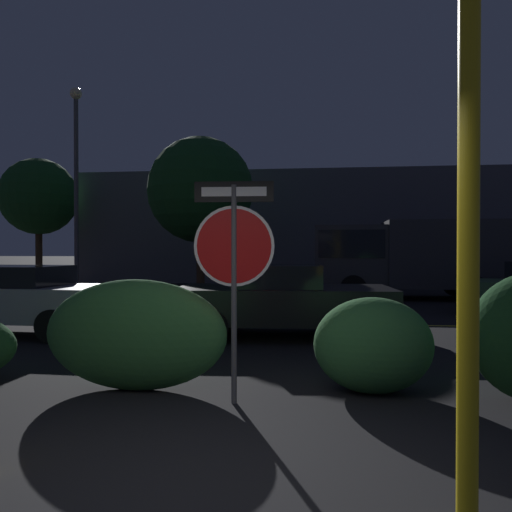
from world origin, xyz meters
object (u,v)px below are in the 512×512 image
at_px(yellow_pole_right, 468,242).
at_px(tree_1, 39,197).
at_px(delivery_truck, 402,254).
at_px(hedge_bush_1, 136,335).
at_px(passing_car_1, 8,298).
at_px(street_lamp, 76,166).
at_px(stop_sign, 234,247).
at_px(tree_0, 200,190).
at_px(hedge_bush_2, 373,345).
at_px(passing_car_2, 283,300).

relative_size(yellow_pole_right, tree_1, 0.56).
xyz_separation_m(yellow_pole_right, delivery_truck, (2.18, 14.59, -0.18)).
xyz_separation_m(hedge_bush_1, passing_car_1, (-3.90, 3.55, 0.04)).
relative_size(yellow_pole_right, passing_car_1, 0.70).
bearing_deg(street_lamp, stop_sign, -57.27).
relative_size(hedge_bush_1, tree_0, 0.36).
xyz_separation_m(hedge_bush_2, delivery_truck, (2.34, 11.61, 0.96)).
distance_m(delivery_truck, street_lamp, 12.06).
height_order(street_lamp, tree_1, street_lamp).
relative_size(yellow_pole_right, tree_0, 0.56).
xyz_separation_m(passing_car_1, tree_0, (1.60, 9.89, 3.29)).
xyz_separation_m(passing_car_1, passing_car_2, (5.40, 0.29, 0.01)).
xyz_separation_m(yellow_pole_right, tree_0, (-5.22, 16.23, 2.30)).
xyz_separation_m(passing_car_1, delivery_truck, (8.99, 8.25, 0.81)).
xyz_separation_m(street_lamp, tree_1, (-4.49, 5.23, -0.50)).
xyz_separation_m(hedge_bush_2, passing_car_1, (-6.65, 3.36, 0.14)).
relative_size(stop_sign, hedge_bush_1, 1.09).
distance_m(hedge_bush_2, tree_1, 22.01).
bearing_deg(yellow_pole_right, tree_1, 125.24).
bearing_deg(passing_car_2, stop_sign, -6.72).
bearing_deg(delivery_truck, hedge_bush_2, 169.82).
relative_size(hedge_bush_1, hedge_bush_2, 1.60).
relative_size(passing_car_2, street_lamp, 0.56).
bearing_deg(passing_car_1, passing_car_2, -84.95).
distance_m(stop_sign, passing_car_1, 6.52).
height_order(stop_sign, passing_car_2, stop_sign).
relative_size(street_lamp, tree_1, 1.25).
height_order(passing_car_2, street_lamp, street_lamp).
xyz_separation_m(yellow_pole_right, passing_car_1, (-6.82, 6.34, -0.99)).
height_order(hedge_bush_1, tree_1, tree_1).
height_order(hedge_bush_2, tree_0, tree_0).
xyz_separation_m(stop_sign, passing_car_2, (0.27, 4.20, -0.97)).
xyz_separation_m(hedge_bush_1, street_lamp, (-6.54, 11.72, 4.06)).
height_order(hedge_bush_2, delivery_truck, delivery_truck).
bearing_deg(passing_car_2, passing_car_1, -90.02).
distance_m(yellow_pole_right, passing_car_1, 9.36).
bearing_deg(hedge_bush_2, delivery_truck, 78.62).
relative_size(stop_sign, street_lamp, 0.31).
relative_size(passing_car_2, tree_0, 0.70).
xyz_separation_m(passing_car_2, tree_1, (-12.53, 13.12, 3.50)).
bearing_deg(tree_1, tree_0, -21.93).
bearing_deg(hedge_bush_2, street_lamp, 128.86).
relative_size(yellow_pole_right, hedge_bush_2, 2.48).
bearing_deg(passing_car_1, hedge_bush_1, -130.26).
distance_m(passing_car_1, delivery_truck, 12.23).
bearing_deg(delivery_truck, tree_0, 78.71).
bearing_deg(hedge_bush_2, passing_car_1, 153.24).
bearing_deg(passing_car_2, tree_1, -139.40).
bearing_deg(hedge_bush_1, delivery_truck, 66.68).
relative_size(tree_0, tree_1, 1.00).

